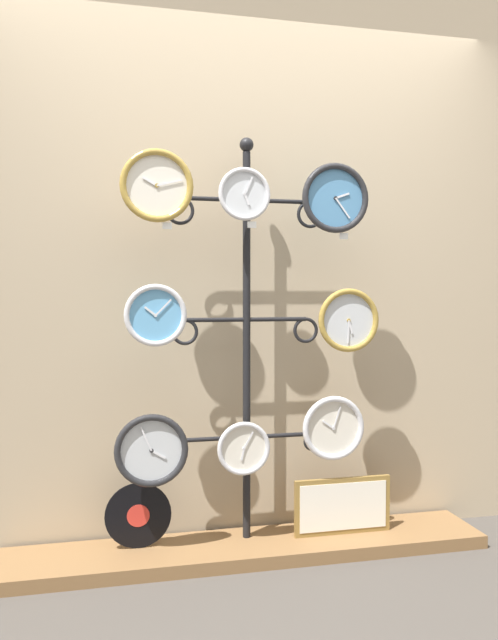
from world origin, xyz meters
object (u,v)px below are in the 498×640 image
clock_top_right (335,198)px  vinyl_record (138,516)px  display_stand (247,400)px  clock_bottom_center (244,448)px  clock_bottom_left (151,450)px  clock_middle_right (348,320)px  picture_frame (343,506)px  clock_top_center (244,194)px  clock_bottom_right (333,428)px  clock_middle_left (156,315)px  clock_top_left (157,186)px

clock_top_right → vinyl_record: 1.67m
display_stand → clock_bottom_center: 0.23m
clock_bottom_center → clock_top_right: bearing=-2.4°
display_stand → clock_bottom_left: 0.49m
clock_middle_right → clock_bottom_center: clock_middle_right is taller
clock_top_right → clock_bottom_center: size_ratio=1.30×
clock_top_right → vinyl_record: size_ratio=1.07×
clock_middle_right → picture_frame: 0.88m
clock_top_center → clock_top_right: clock_top_right is taller
vinyl_record → clock_bottom_center: bearing=-10.0°
clock_middle_right → clock_bottom_right: size_ratio=0.98×
clock_middle_left → display_stand: bearing=15.4°
vinyl_record → clock_bottom_right: bearing=-4.2°
clock_middle_right → clock_top_center: bearing=-179.3°
display_stand → clock_bottom_left: display_stand is taller
clock_top_left → clock_middle_left: (-0.01, -0.00, -0.55)m
clock_top_center → clock_middle_right: clock_top_center is taller
clock_top_left → clock_bottom_right: size_ratio=1.04×
clock_top_left → vinyl_record: bearing=131.8°
clock_top_center → clock_top_right: (0.42, -0.01, -0.01)m
display_stand → clock_middle_left: (-0.42, -0.12, 0.40)m
display_stand → vinyl_record: bearing=-177.7°
clock_top_right → clock_middle_right: (0.07, 0.02, -0.55)m
picture_frame → clock_top_right: bearing=-140.5°
vinyl_record → clock_top_center: bearing=-10.5°
display_stand → clock_top_left: (-0.41, -0.11, 0.94)m
clock_middle_left → clock_bottom_center: size_ratio=1.11×
clock_middle_right → clock_bottom_left: size_ratio=0.93×
clock_bottom_left → clock_bottom_center: (0.41, 0.01, -0.02)m
clock_bottom_center → picture_frame: clock_bottom_center is taller
clock_bottom_center → picture_frame: bearing=4.5°
clock_top_left → clock_top_center: bearing=1.1°
display_stand → clock_middle_right: (0.46, -0.10, 0.37)m
clock_middle_right → clock_bottom_left: 1.05m
clock_bottom_right → vinyl_record: clock_bottom_right is taller
clock_top_left → clock_bottom_left: 1.13m
clock_middle_left → clock_bottom_right: bearing=2.2°
display_stand → clock_top_center: 0.93m
clock_middle_left → clock_middle_right: (0.88, 0.02, -0.03)m
clock_middle_right → vinyl_record: 1.29m
clock_middle_right → clock_bottom_left: clock_middle_right is taller
clock_bottom_right → clock_top_right: bearing=-105.2°
display_stand → clock_bottom_center: display_stand is taller
clock_top_center → clock_bottom_right: (0.42, 0.02, -1.05)m
clock_middle_left → clock_bottom_center: clock_middle_left is taller
clock_middle_left → clock_bottom_left: size_ratio=0.84×
clock_middle_right → clock_bottom_center: 0.75m
display_stand → clock_middle_left: bearing=-164.6°
display_stand → clock_bottom_left: bearing=-165.5°
clock_top_left → clock_top_center: clock_top_left is taller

